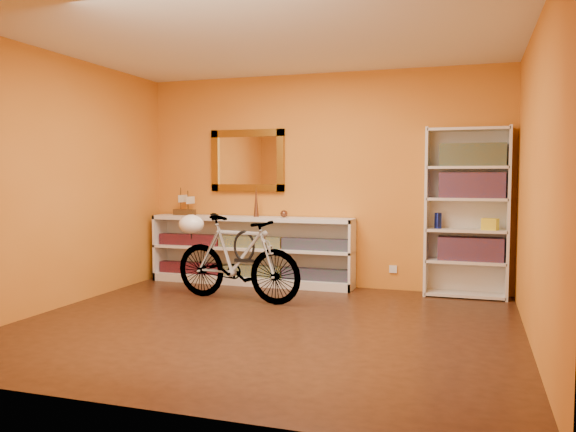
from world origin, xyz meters
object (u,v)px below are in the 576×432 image
(bicycle, at_px, (237,259))
(helmet, at_px, (191,224))
(console_unit, at_px, (251,250))
(bookcase, at_px, (466,213))

(bicycle, height_order, helmet, bicycle)
(console_unit, xyz_separation_m, bicycle, (0.21, -0.94, 0.04))
(bicycle, distance_m, helmet, 0.70)
(bicycle, xyz_separation_m, helmet, (-0.59, 0.09, 0.35))
(bookcase, relative_size, bicycle, 1.21)
(bicycle, relative_size, helmet, 5.43)
(console_unit, bearing_deg, bicycle, -77.54)
(bookcase, relative_size, helmet, 6.56)
(bookcase, bearing_deg, bicycle, -157.71)
(console_unit, distance_m, bicycle, 0.97)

